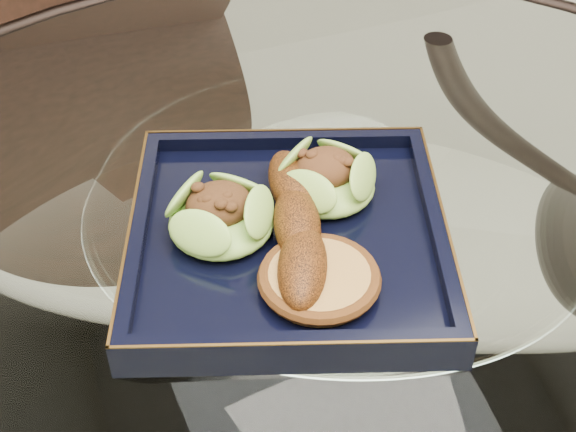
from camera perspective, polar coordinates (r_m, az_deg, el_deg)
name	(u,v)px	position (r m, az deg, el deg)	size (l,w,h in m)	color
dining_table	(328,355)	(0.84, 2.90, -9.88)	(1.13, 1.13, 0.77)	white
dining_chair	(148,186)	(1.23, -9.93, 2.13)	(0.42, 0.42, 0.87)	black
navy_plate	(288,242)	(0.70, 0.00, -1.86)	(0.27, 0.27, 0.02)	black
lettuce_wrap_left	(221,218)	(0.68, -4.80, -0.13)	(0.09, 0.09, 0.03)	#6DA630
lettuce_wrap_right	(326,181)	(0.72, 2.74, 2.54)	(0.09, 0.09, 0.03)	olive
roasted_plantain	(297,224)	(0.67, 0.65, -0.54)	(0.19, 0.04, 0.04)	#622C0A
crumb_patty	(319,280)	(0.64, 2.23, -4.57)	(0.09, 0.09, 0.02)	#B87E3D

